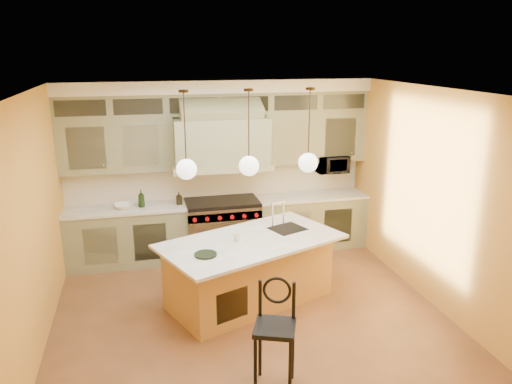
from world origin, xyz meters
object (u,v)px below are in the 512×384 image
object	(u,v)px
kitchen_island	(250,269)
counter_stool	(275,328)
microwave	(332,164)
range	(222,227)

from	to	relation	value
kitchen_island	counter_stool	distance (m)	1.84
kitchen_island	microwave	bearing A→B (deg)	21.73
microwave	kitchen_island	bearing A→B (deg)	-136.00
kitchen_island	counter_stool	world-z (taller)	kitchen_island
range	kitchen_island	size ratio (longest dim) A/B	0.45
range	microwave	size ratio (longest dim) A/B	2.21
counter_stool	range	bearing A→B (deg)	110.61
counter_stool	kitchen_island	bearing A→B (deg)	106.95
microwave	counter_stool	bearing A→B (deg)	-119.09
counter_stool	microwave	xyz separation A→B (m)	(2.01, 3.62, 0.79)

